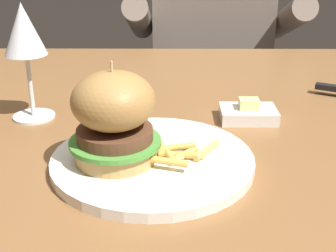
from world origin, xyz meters
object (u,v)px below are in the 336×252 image
Objects in this scene: main_plate at (153,161)px; wine_glass at (24,34)px; burger_sandwich at (114,117)px; butter_dish at (248,113)px; diner_person at (209,81)px.

wine_glass reaches higher than main_plate.
wine_glass is at bearing 131.31° from burger_sandwich.
burger_sandwich reaches higher than butter_dish.
main_plate is 0.23× the size of diner_person.
main_plate is 0.08m from burger_sandwich.
butter_dish is 0.78m from diner_person.
burger_sandwich is 0.70× the size of wine_glass.
diner_person is at bearing 80.69° from main_plate.
wine_glass is (-0.20, 0.17, 0.13)m from main_plate.
butter_dish is at bearing -1.35° from wine_glass.
diner_person is (0.20, 0.92, -0.25)m from burger_sandwich.
burger_sandwich is at bearing -48.69° from wine_glass.
burger_sandwich is 0.27m from butter_dish.
diner_person reaches higher than butter_dish.
diner_person is at bearing 64.74° from wine_glass.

